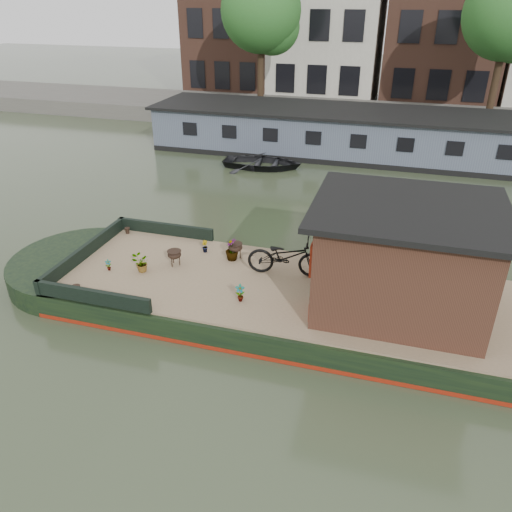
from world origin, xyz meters
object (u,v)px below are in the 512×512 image
(bicycle, at_px, (286,256))
(potted_plant_a, at_px, (240,293))
(dinghy, at_px, (263,160))
(brazier_front, at_px, (175,258))
(brazier_rear, at_px, (235,251))
(cabin, at_px, (402,257))

(bicycle, height_order, potted_plant_a, bicycle)
(dinghy, bearing_deg, potted_plant_a, -170.36)
(bicycle, relative_size, brazier_front, 4.63)
(bicycle, xyz_separation_m, brazier_rear, (-1.49, 0.47, -0.29))
(brazier_front, bearing_deg, bicycle, 7.03)
(dinghy, bearing_deg, brazier_rear, -172.08)
(potted_plant_a, bearing_deg, brazier_rear, 111.42)
(cabin, bearing_deg, brazier_front, 177.20)
(potted_plant_a, distance_m, dinghy, 12.03)
(dinghy, bearing_deg, bicycle, -164.78)
(cabin, height_order, dinghy, cabin)
(brazier_rear, bearing_deg, cabin, -14.62)
(bicycle, distance_m, brazier_front, 2.92)
(brazier_front, relative_size, dinghy, 0.12)
(bicycle, xyz_separation_m, brazier_front, (-2.88, -0.36, -0.30))
(brazier_rear, bearing_deg, dinghy, 101.67)
(cabin, xyz_separation_m, potted_plant_a, (-3.45, -0.88, -1.01))
(brazier_front, xyz_separation_m, dinghy, (-0.62, 10.54, -0.50))
(cabin, distance_m, brazier_rear, 4.48)
(cabin, height_order, brazier_rear, cabin)
(bicycle, height_order, brazier_front, bicycle)
(cabin, xyz_separation_m, dinghy, (-6.23, 10.82, -1.52))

